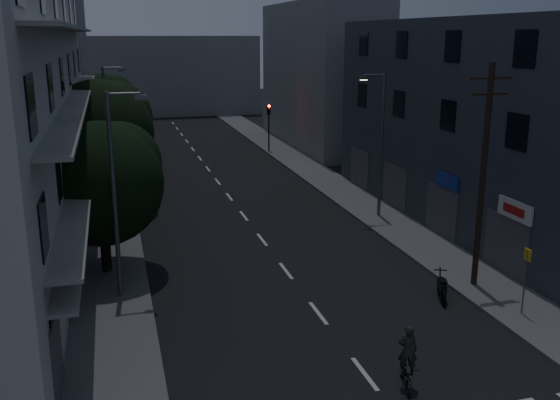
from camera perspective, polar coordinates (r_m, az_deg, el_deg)
name	(u,v)px	position (r m, az deg, el deg)	size (l,w,h in m)	color
ground	(228,195)	(40.86, -4.78, 0.45)	(160.00, 160.00, 0.00)	black
sidewalk_left	(109,202)	(40.23, -15.34, -0.15)	(3.00, 90.00, 0.15)	#565659
sidewalk_right	(336,187)	(42.78, 5.14, 1.21)	(3.00, 90.00, 0.15)	#565659
lane_markings	(213,175)	(46.85, -6.18, 2.30)	(0.15, 60.50, 0.01)	beige
building_left	(2,104)	(32.48, -24.10, 8.04)	(7.00, 36.00, 14.00)	#ADADA8
building_right	(494,128)	(34.13, 19.01, 6.25)	(6.19, 28.00, 11.00)	#2C313C
building_far_left	(51,59)	(62.18, -20.21, 12.02)	(6.00, 20.00, 16.00)	slate
building_far_right	(320,75)	(59.21, 3.67, 11.33)	(6.00, 20.00, 13.00)	slate
building_far_end	(164,75)	(84.40, -10.58, 11.15)	(24.00, 8.00, 10.00)	slate
tree_near	(102,179)	(27.40, -15.99, 1.88)	(5.32, 5.32, 6.56)	black
tree_mid	(101,129)	(37.44, -16.07, 6.25)	(6.17, 6.17, 7.60)	black
tree_far	(103,107)	(51.74, -15.92, 8.17)	(5.74, 5.74, 7.10)	black
traffic_signal_far_right	(269,118)	(55.09, -1.03, 7.53)	(0.28, 0.37, 4.10)	black
traffic_signal_far_left	(119,122)	(54.22, -14.50, 6.95)	(0.28, 0.37, 4.10)	black
street_lamp_left_near	(117,186)	(24.45, -14.72, 1.27)	(1.51, 0.25, 8.00)	#5B5E62
street_lamp_right	(380,138)	(35.14, 9.11, 5.62)	(1.51, 0.25, 8.00)	#54555B
street_lamp_left_far	(108,120)	(43.53, -15.45, 7.03)	(1.51, 0.25, 8.00)	#505357
utility_pole	(483,173)	(25.93, 18.08, 2.39)	(1.80, 0.24, 9.00)	black
bus_stop_sign	(526,269)	(24.48, 21.58, -5.92)	(0.06, 0.35, 2.52)	#595B60
motorcycle	(442,288)	(25.63, 14.57, -7.83)	(0.83, 1.73, 1.16)	black
cyclist	(407,367)	(19.37, 11.51, -14.71)	(0.98, 1.68, 2.01)	black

